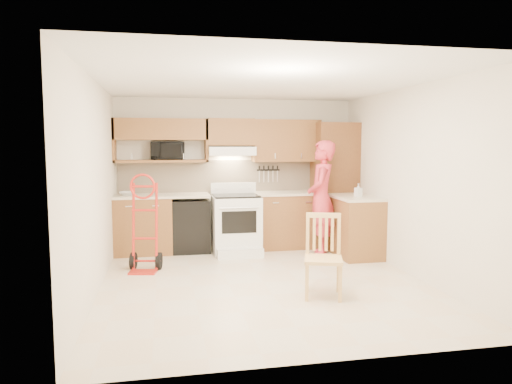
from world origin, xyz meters
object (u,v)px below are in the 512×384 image
object	(u,v)px
microwave	(167,151)
person	(321,198)
range	(237,219)
hand_truck	(144,228)
dining_chair	(323,256)

from	to	relation	value
microwave	person	size ratio (longest dim) A/B	0.29
range	hand_truck	size ratio (longest dim) A/B	0.91
range	dining_chair	bearing A→B (deg)	-74.70
hand_truck	dining_chair	distance (m)	2.55
range	person	size ratio (longest dim) A/B	0.61
microwave	dining_chair	distance (m)	3.45
microwave	range	size ratio (longest dim) A/B	0.48
hand_truck	dining_chair	bearing A→B (deg)	-24.67
range	hand_truck	distance (m)	1.65
person	hand_truck	bearing A→B (deg)	-58.40
microwave	hand_truck	size ratio (longest dim) A/B	0.43
microwave	dining_chair	size ratio (longest dim) A/B	0.56
hand_truck	person	bearing A→B (deg)	21.23
person	dining_chair	world-z (taller)	person
microwave	person	xyz separation A→B (m)	(2.35, -0.80, -0.74)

